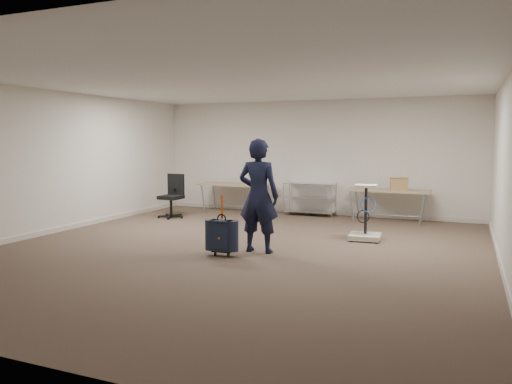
% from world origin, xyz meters
% --- Properties ---
extents(ground, '(9.00, 9.00, 0.00)m').
position_xyz_m(ground, '(0.00, 0.00, 0.00)').
color(ground, '#423228').
rests_on(ground, ground).
extents(room_shell, '(8.00, 9.00, 9.00)m').
position_xyz_m(room_shell, '(0.00, 1.38, 0.05)').
color(room_shell, silver).
rests_on(room_shell, ground).
extents(folding_table_left, '(1.80, 0.75, 0.73)m').
position_xyz_m(folding_table_left, '(-1.90, 3.95, 0.68)').
color(folding_table_left, '#987B5D').
rests_on(folding_table_left, ground).
extents(folding_table_right, '(1.80, 0.75, 0.73)m').
position_xyz_m(folding_table_right, '(1.90, 3.95, 0.68)').
color(folding_table_right, '#987B5D').
rests_on(folding_table_right, ground).
extents(wire_shelf, '(1.22, 0.47, 0.80)m').
position_xyz_m(wire_shelf, '(0.00, 4.20, 0.44)').
color(wire_shelf, silver).
rests_on(wire_shelf, ground).
extents(person, '(0.69, 0.46, 1.86)m').
position_xyz_m(person, '(0.38, 0.03, 0.93)').
color(person, black).
rests_on(person, ground).
extents(suitcase, '(0.37, 0.24, 0.97)m').
position_xyz_m(suitcase, '(-0.04, -0.47, 0.33)').
color(suitcase, '#161D32').
rests_on(suitcase, ground).
extents(office_chair, '(0.62, 0.62, 1.03)m').
position_xyz_m(office_chair, '(-2.91, 2.60, 0.31)').
color(office_chair, black).
rests_on(office_chair, ground).
extents(equipment_cart, '(0.60, 0.60, 1.02)m').
position_xyz_m(equipment_cart, '(1.81, 1.69, 0.27)').
color(equipment_cart, beige).
rests_on(equipment_cart, ground).
extents(cardboard_box, '(0.42, 0.35, 0.28)m').
position_xyz_m(cardboard_box, '(2.13, 3.87, 0.87)').
color(cardboard_box, '#A2754B').
rests_on(cardboard_box, folding_table_right).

